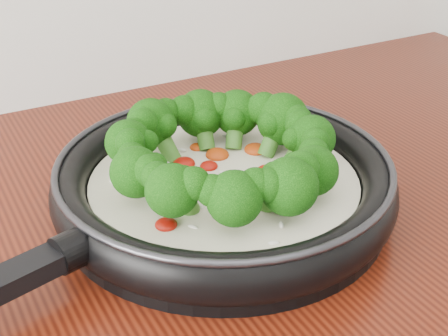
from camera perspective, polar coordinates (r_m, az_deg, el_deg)
skillet at (r=0.66m, az=-0.13°, el=-0.84°), size 0.59×0.44×0.10m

